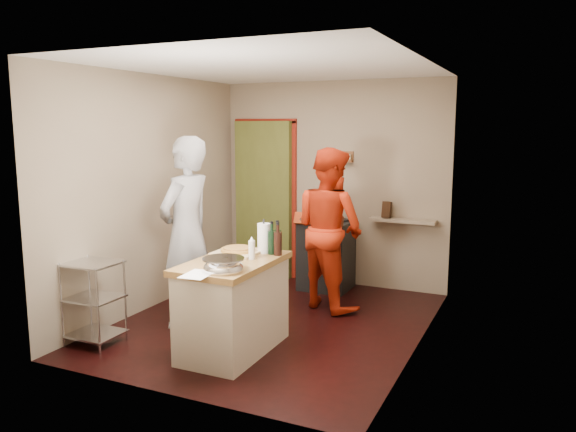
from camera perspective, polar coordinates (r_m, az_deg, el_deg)
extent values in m
plane|color=black|center=(5.97, -1.53, -10.81)|extent=(3.50, 3.50, 0.00)
cube|color=gray|center=(7.26, 4.53, 3.29)|extent=(3.00, 0.04, 2.60)
cube|color=#565B23|center=(7.71, -2.01, 1.78)|extent=(0.80, 0.40, 2.10)
cube|color=maroon|center=(7.85, -4.99, 1.88)|extent=(0.06, 0.06, 2.10)
cube|color=maroon|center=(7.47, 0.63, 1.55)|extent=(0.06, 0.06, 2.10)
cube|color=maroon|center=(7.58, -2.30, 9.61)|extent=(0.90, 0.06, 0.06)
cube|color=brown|center=(7.17, 4.80, 5.62)|extent=(0.46, 0.09, 0.03)
cube|color=brown|center=(7.21, 4.91, 6.11)|extent=(0.46, 0.02, 0.12)
cube|color=olive|center=(7.17, 4.80, 6.06)|extent=(0.42, 0.04, 0.07)
cube|color=gray|center=(6.95, 11.57, -0.46)|extent=(0.80, 0.18, 0.04)
cube|color=black|center=(6.98, 10.00, 0.62)|extent=(0.10, 0.14, 0.22)
cube|color=gray|center=(6.46, -13.63, 2.34)|extent=(0.04, 3.50, 2.60)
cube|color=gray|center=(5.18, 13.47, 0.72)|extent=(0.04, 3.50, 2.60)
cube|color=white|center=(5.64, -1.65, 14.98)|extent=(3.00, 3.50, 0.02)
cube|color=black|center=(7.10, 3.92, -4.22)|extent=(0.60, 0.55, 0.80)
cube|color=black|center=(7.01, 3.96, -0.79)|extent=(0.60, 0.55, 0.06)
cube|color=maroon|center=(6.74, 3.13, -0.41)|extent=(0.60, 0.15, 0.17)
cylinder|color=black|center=(7.17, 3.21, 0.04)|extent=(0.26, 0.26, 0.05)
cylinder|color=silver|center=(5.64, -22.04, -8.39)|extent=(0.02, 0.02, 0.80)
cylinder|color=silver|center=(5.34, -18.75, -9.19)|extent=(0.02, 0.02, 0.80)
cylinder|color=silver|center=(5.88, -19.48, -7.54)|extent=(0.02, 0.02, 0.80)
cylinder|color=silver|center=(5.60, -16.20, -8.23)|extent=(0.02, 0.02, 0.80)
cube|color=silver|center=(5.71, -18.98, -11.20)|extent=(0.48, 0.40, 0.02)
cube|color=silver|center=(5.60, -19.16, -7.84)|extent=(0.48, 0.40, 0.02)
cube|color=silver|center=(5.51, -19.34, -4.55)|extent=(0.48, 0.40, 0.02)
cube|color=beige|center=(5.17, -5.57, -9.37)|extent=(0.61, 1.07, 0.79)
cube|color=olive|center=(5.05, -5.65, -4.80)|extent=(0.67, 1.13, 0.06)
cube|color=#D3B681|center=(5.30, -5.12, -3.70)|extent=(0.40, 0.40, 0.02)
cylinder|color=#BB8D3A|center=(5.29, -5.12, -3.43)|extent=(0.32, 0.32, 0.02)
ellipsoid|color=silver|center=(4.68, -6.57, -4.91)|extent=(0.35, 0.35, 0.11)
cylinder|color=white|center=(5.29, -2.48, -2.26)|extent=(0.12, 0.12, 0.28)
cylinder|color=silver|center=(5.05, -3.70, -3.47)|extent=(0.06, 0.06, 0.17)
cube|color=white|center=(4.60, -9.17, -5.88)|extent=(0.24, 0.32, 0.00)
cylinder|color=black|center=(5.27, -1.09, -2.14)|extent=(0.08, 0.08, 0.31)
cylinder|color=black|center=(5.18, -1.04, -2.34)|extent=(0.08, 0.08, 0.31)
cylinder|color=black|center=(5.23, -1.66, -2.24)|extent=(0.08, 0.08, 0.31)
imported|color=silver|center=(5.78, -10.29, -1.65)|extent=(0.51, 0.74, 1.94)
imported|color=#BA260C|center=(6.29, 4.22, -1.27)|extent=(1.09, 1.01, 1.81)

